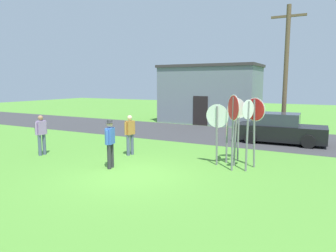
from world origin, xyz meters
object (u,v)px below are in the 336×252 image
Objects in this scene: parked_car_on_street at (279,129)px; stop_sign_rear_left at (248,124)px; stop_sign_center_cluster at (236,120)px; person_in_teal at (110,141)px; stop_sign_rear_right at (227,129)px; stop_sign_tallest at (239,121)px; utility_pole at (286,69)px; person_holding_notes at (41,132)px; stop_sign_leaning_left at (217,123)px; person_in_dark_shirt at (130,133)px; stop_sign_low_front at (233,118)px; stop_sign_nearest at (255,120)px.

stop_sign_rear_left is at bearing -92.03° from parked_car_on_street.
person_in_teal is (-3.84, -2.37, -0.71)m from stop_sign_center_cluster.
stop_sign_rear_left is 1.29m from stop_sign_rear_right.
utility_pole is at bearing 82.83° from stop_sign_tallest.
stop_sign_rear_left reaches higher than person_holding_notes.
stop_sign_leaning_left is 1.34× the size of person_in_dark_shirt.
stop_sign_leaning_left reaches higher than parked_car_on_street.
parked_car_on_street is 2.58× the size of person_holding_notes.
utility_pole is 4.13× the size of person_in_teal.
stop_sign_low_front is at bearing -62.57° from stop_sign_rear_right.
person_in_teal is (3.85, -0.26, 0.00)m from person_holding_notes.
person_holding_notes is 3.86m from person_in_teal.
stop_sign_center_cluster is 0.67m from stop_sign_low_front.
stop_sign_center_cluster is 4.47m from person_in_dark_shirt.
stop_sign_center_cluster is at bearing 15.34° from person_holding_notes.
utility_pole reaches higher than person_in_teal.
person_in_dark_shirt is at bearing -164.37° from stop_sign_tallest.
person_in_teal is (-3.43, -2.67, -0.31)m from stop_sign_rear_right.
stop_sign_low_front is at bearing -82.82° from stop_sign_center_cluster.
utility_pole is at bearing 85.63° from stop_sign_low_front.
utility_pole is 4.24× the size of person_in_dark_shirt.
stop_sign_rear_left is 0.52m from stop_sign_low_front.
person_in_teal is at bearing -151.17° from stop_sign_nearest.
person_in_dark_shirt is (-4.94, 0.14, -0.70)m from stop_sign_rear_left.
parked_car_on_street is 4.80m from stop_sign_tallest.
stop_sign_center_cluster is 1.30× the size of stop_sign_rear_right.
person_holding_notes is (-7.06, -1.89, -0.58)m from stop_sign_leaning_left.
person_in_dark_shirt is at bearing -131.43° from parked_car_on_street.
stop_sign_tallest is 1.38× the size of person_in_dark_shirt.
stop_sign_center_cluster reaches higher than stop_sign_tallest.
person_holding_notes is at bearing -151.90° from person_in_dark_shirt.
person_in_teal reaches higher than parked_car_on_street.
parked_car_on_street is at bearing 59.67° from person_in_teal.
person_holding_notes is at bearing -169.36° from stop_sign_low_front.
stop_sign_center_cluster is 1.10× the size of stop_sign_leaning_left.
stop_sign_nearest is 1.11× the size of stop_sign_leaning_left.
person_in_dark_shirt is at bearing -175.43° from stop_sign_center_cluster.
utility_pole reaches higher than parked_car_on_street.
stop_sign_nearest is at bearing 8.91° from stop_sign_center_cluster.
stop_sign_rear_right is (-1.10, -6.97, -2.47)m from utility_pole.
stop_sign_low_front is 1.13× the size of stop_sign_tallest.
person_holding_notes is (-7.69, -2.11, -0.71)m from stop_sign_center_cluster.
person_in_teal is at bearing -156.87° from stop_sign_rear_left.
stop_sign_rear_left is 1.21m from stop_sign_leaning_left.
stop_sign_leaning_left is at bearing -115.55° from stop_sign_tallest.
stop_sign_low_front is at bearing 23.64° from person_in_teal.
stop_sign_rear_right is 1.13× the size of person_in_dark_shirt.
stop_sign_center_cluster is at bearing -171.09° from stop_sign_nearest.
stop_sign_center_cluster is at bearing -95.40° from utility_pole.
stop_sign_leaning_left reaches higher than stop_sign_rear_right.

